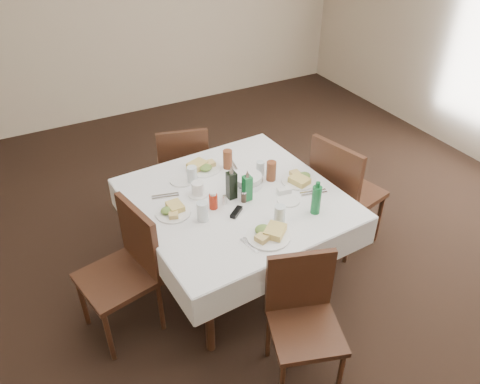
{
  "coord_description": "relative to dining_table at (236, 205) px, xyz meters",
  "views": [
    {
      "loc": [
        -1.41,
        -2.19,
        2.67
      ],
      "look_at": [
        -0.15,
        0.18,
        0.8
      ],
      "focal_mm": 35.0,
      "sensor_mm": 36.0,
      "label": 1
    }
  ],
  "objects": [
    {
      "name": "chair_west",
      "position": [
        -0.83,
        -0.06,
        -0.15
      ],
      "size": [
        0.53,
        0.53,
        0.94
      ],
      "color": "#321E11",
      "rests_on": "ground"
    },
    {
      "name": "dining_table",
      "position": [
        0.0,
        0.0,
        0.0
      ],
      "size": [
        1.47,
        1.47,
        0.76
      ],
      "color": "#321E11",
      "rests_on": "ground"
    },
    {
      "name": "coffee_mug",
      "position": [
        -0.22,
        0.15,
        0.12
      ],
      "size": [
        0.14,
        0.14,
        0.1
      ],
      "color": "white",
      "rests_on": "dining_table"
    },
    {
      "name": "chair_north",
      "position": [
        -0.03,
        0.94,
        -0.17
      ],
      "size": [
        0.53,
        0.53,
        0.9
      ],
      "color": "#321E11",
      "rests_on": "ground"
    },
    {
      "name": "oil_cruet_dark",
      "position": [
        -0.03,
        0.01,
        0.19
      ],
      "size": [
        0.06,
        0.06,
        0.26
      ],
      "color": "black",
      "rests_on": "dining_table"
    },
    {
      "name": "iced_tea_a",
      "position": [
        0.13,
        0.37,
        0.15
      ],
      "size": [
        0.07,
        0.07,
        0.15
      ],
      "color": "brown",
      "rests_on": "dining_table"
    },
    {
      "name": "cutlery_e",
      "position": [
        0.51,
        -0.22,
        0.08
      ],
      "size": [
        0.2,
        0.09,
        0.01
      ],
      "color": "silver",
      "rests_on": "dining_table"
    },
    {
      "name": "cutlery_s",
      "position": [
        -0.16,
        -0.5,
        0.08
      ],
      "size": [
        0.07,
        0.17,
        0.01
      ],
      "color": "silver",
      "rests_on": "dining_table"
    },
    {
      "name": "meal_west",
      "position": [
        -0.46,
        0.03,
        0.1
      ],
      "size": [
        0.24,
        0.24,
        0.05
      ],
      "color": "white",
      "rests_on": "dining_table"
    },
    {
      "name": "water_e",
      "position": [
        0.3,
        0.17,
        0.13
      ],
      "size": [
        0.06,
        0.06,
        0.11
      ],
      "color": "silver",
      "rests_on": "dining_table"
    },
    {
      "name": "chair_south",
      "position": [
        -0.02,
        -0.9,
        -0.19
      ],
      "size": [
        0.52,
        0.52,
        0.87
      ],
      "color": "#321E11",
      "rests_on": "ground"
    },
    {
      "name": "ketchup_bottle",
      "position": [
        -0.19,
        -0.04,
        0.14
      ],
      "size": [
        0.06,
        0.06,
        0.13
      ],
      "color": "#AB240F",
      "rests_on": "dining_table"
    },
    {
      "name": "room_shell",
      "position": [
        0.18,
        -0.19,
        1.03
      ],
      "size": [
        6.04,
        7.04,
        2.8
      ],
      "color": "beige",
      "rests_on": "ground"
    },
    {
      "name": "iced_tea_b",
      "position": [
        0.33,
        0.07,
        0.15
      ],
      "size": [
        0.07,
        0.07,
        0.15
      ],
      "color": "brown",
      "rests_on": "dining_table"
    },
    {
      "name": "cutlery_n",
      "position": [
        0.17,
        0.41,
        0.08
      ],
      "size": [
        0.08,
        0.2,
        0.01
      ],
      "color": "silver",
      "rests_on": "dining_table"
    },
    {
      "name": "meal_east",
      "position": [
        0.51,
        -0.05,
        0.1
      ],
      "size": [
        0.26,
        0.26,
        0.06
      ],
      "color": "white",
      "rests_on": "dining_table"
    },
    {
      "name": "water_w",
      "position": [
        -0.31,
        -0.13,
        0.14
      ],
      "size": [
        0.07,
        0.07,
        0.14
      ],
      "color": "silver",
      "rests_on": "dining_table"
    },
    {
      "name": "water_s",
      "position": [
        0.11,
        -0.39,
        0.14
      ],
      "size": [
        0.07,
        0.07,
        0.13
      ],
      "color": "silver",
      "rests_on": "dining_table"
    },
    {
      "name": "sugar_caddy",
      "position": [
        0.32,
        -0.13,
        0.1
      ],
      "size": [
        0.11,
        0.07,
        0.05
      ],
      "color": "white",
      "rests_on": "dining_table"
    },
    {
      "name": "oil_cruet_green",
      "position": [
        0.06,
        -0.06,
        0.18
      ],
      "size": [
        0.06,
        0.06,
        0.24
      ],
      "color": "#176D33",
      "rests_on": "dining_table"
    },
    {
      "name": "sunglasses",
      "position": [
        -0.09,
        -0.18,
        0.09
      ],
      "size": [
        0.12,
        0.11,
        0.03
      ],
      "color": "black",
      "rests_on": "dining_table"
    },
    {
      "name": "salt_shaker",
      "position": [
        -0.1,
        -0.04,
        0.11
      ],
      "size": [
        0.03,
        0.03,
        0.07
      ],
      "color": "white",
      "rests_on": "dining_table"
    },
    {
      "name": "bread_basket",
      "position": [
        0.15,
        0.1,
        0.11
      ],
      "size": [
        0.24,
        0.24,
        0.08
      ],
      "color": "silver",
      "rests_on": "dining_table"
    },
    {
      "name": "side_plate_a",
      "position": [
        -0.26,
        0.36,
        0.08
      ],
      "size": [
        0.18,
        0.18,
        0.01
      ],
      "color": "white",
      "rests_on": "dining_table"
    },
    {
      "name": "water_n",
      "position": [
        -0.2,
        0.31,
        0.14
      ],
      "size": [
        0.07,
        0.07,
        0.13
      ],
      "color": "silver",
      "rests_on": "dining_table"
    },
    {
      "name": "side_plate_b",
      "position": [
        0.3,
        -0.22,
        0.08
      ],
      "size": [
        0.16,
        0.16,
        0.01
      ],
      "color": "white",
      "rests_on": "dining_table"
    },
    {
      "name": "meal_north",
      "position": [
        -0.05,
        0.44,
        0.1
      ],
      "size": [
        0.27,
        0.27,
        0.06
      ],
      "color": "white",
      "rests_on": "dining_table"
    },
    {
      "name": "meal_south",
      "position": [
        -0.02,
        -0.48,
        0.1
      ],
      "size": [
        0.28,
        0.28,
        0.06
      ],
      "color": "white",
      "rests_on": "dining_table"
    },
    {
      "name": "pepper_shaker",
      "position": [
        0.02,
        -0.08,
        0.12
      ],
      "size": [
        0.04,
        0.04,
        0.09
      ],
      "color": "#3B2C21",
      "rests_on": "dining_table"
    },
    {
      "name": "green_bottle",
      "position": [
        0.39,
        -0.41,
        0.18
      ],
      "size": [
        0.06,
        0.06,
        0.24
      ],
      "color": "#176D33",
      "rests_on": "dining_table"
    },
    {
      "name": "ground_plane",
      "position": [
        0.18,
        -0.19,
        -0.69
      ],
      "size": [
        7.0,
        7.0,
        0.0
      ],
      "primitive_type": "plane",
      "color": "black"
    },
    {
      "name": "cutlery_w",
      "position": [
        -0.43,
        0.24,
        0.08
      ],
      "size": [
        0.2,
        0.09,
        0.01
      ],
      "color": "silver",
      "rests_on": "dining_table"
    },
    {
      "name": "chair_east",
      "position": [
        0.92,
        -0.06,
        -0.11
      ],
      "size": [
        0.57,
        0.57,
        1.0
      ],
      "color": "#321E11",
      "rests_on": "ground"
    }
  ]
}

